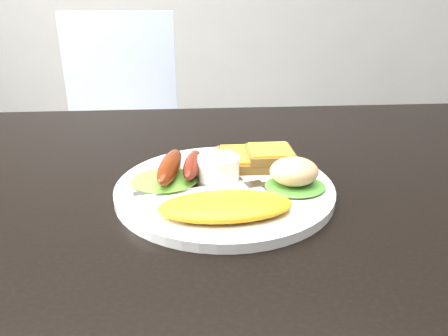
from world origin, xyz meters
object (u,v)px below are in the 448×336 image
object	(u,v)px
dining_table	(269,194)
person	(207,111)
dining_chair	(121,157)
plate	(225,189)

from	to	relation	value
dining_table	person	xyz separation A→B (m)	(-0.07, 0.53, -0.02)
dining_chair	person	distance (m)	0.53
plate	dining_chair	bearing A→B (deg)	107.80
dining_table	dining_chair	bearing A→B (deg)	112.12
person	dining_chair	bearing A→B (deg)	-41.76
dining_table	plate	distance (m)	0.08
person	plate	size ratio (longest dim) A/B	4.92
dining_table	person	size ratio (longest dim) A/B	0.85
dining_table	plate	xyz separation A→B (m)	(-0.07, -0.03, 0.03)
dining_chair	plate	bearing A→B (deg)	-73.16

